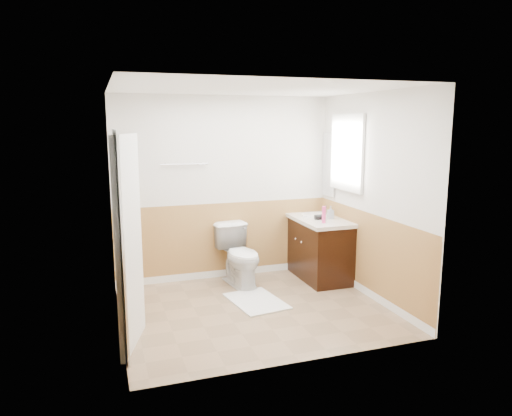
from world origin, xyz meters
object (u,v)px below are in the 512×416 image
object	(u,v)px
toilet	(240,256)
vanity_cabinet	(318,249)
lotion_bottle	(324,215)
soap_dispenser	(330,212)
bath_mat	(256,301)

from	to	relation	value
toilet	vanity_cabinet	distance (m)	1.12
toilet	lotion_bottle	world-z (taller)	lotion_bottle
lotion_bottle	soap_dispenser	xyz separation A→B (m)	(0.22, 0.24, -0.02)
bath_mat	vanity_cabinet	xyz separation A→B (m)	(1.12, 0.62, 0.39)
bath_mat	soap_dispenser	bearing A→B (deg)	22.72
bath_mat	lotion_bottle	world-z (taller)	lotion_bottle
toilet	soap_dispenser	bearing A→B (deg)	-15.31
toilet	vanity_cabinet	bearing A→B (deg)	-10.77
vanity_cabinet	toilet	bearing A→B (deg)	177.67
lotion_bottle	soap_dispenser	bearing A→B (deg)	47.19
bath_mat	lotion_bottle	bearing A→B (deg)	15.45
toilet	bath_mat	world-z (taller)	toilet
bath_mat	lotion_bottle	size ratio (longest dim) A/B	3.64
bath_mat	toilet	bearing A→B (deg)	90.00
toilet	bath_mat	xyz separation A→B (m)	(0.00, -0.67, -0.39)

